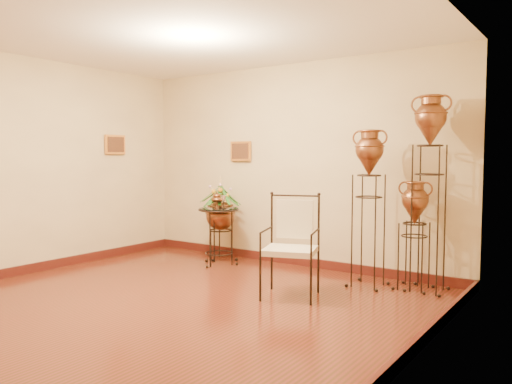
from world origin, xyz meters
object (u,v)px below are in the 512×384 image
Objects in this scene: amphora_tall at (429,191)px; side_table at (219,235)px; planter_urn at (220,212)px; amphora_mid at (369,207)px; armchair at (290,246)px.

amphora_tall reaches higher than side_table.
amphora_tall is 3.03m from planter_urn.
armchair is (-0.51, -0.91, -0.38)m from amphora_mid.
armchair is 1.85m from side_table.
amphora_tall is at bearing 0.00° from planter_urn.
amphora_mid reaches higher than armchair.
amphora_mid is 1.46× the size of planter_urn.
planter_urn is 2.16m from armchair.
side_table is (-2.17, -0.11, -0.52)m from amphora_mid.
amphora_tall is 2.91m from side_table.
armchair is (-1.14, -1.09, -0.58)m from amphora_tall.
planter_urn is at bearing 175.74° from amphora_mid.
amphora_tall is 1.20× the size of amphora_mid.
planter_urn is at bearing 125.11° from side_table.
amphora_mid is 1.11m from armchair.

